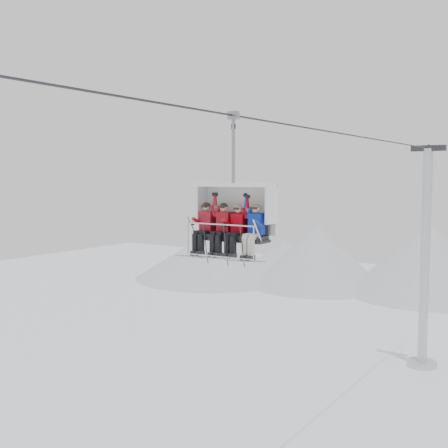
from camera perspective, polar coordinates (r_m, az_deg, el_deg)
The scene contains 7 objects.
lift_tower_right at distance 36.22m, azimuth 19.71°, elevation -4.72°, with size 2.00×1.80×13.48m.
haul_cable at distance 15.38m, azimuth 0.00°, elevation 11.13°, with size 0.06×0.06×50.00m, color #2C2C31.
chairlift_carrier at distance 15.81m, azimuth 1.18°, elevation 1.40°, with size 2.35×1.17×3.98m.
skier_far_left at distance 16.06m, azimuth -1.97°, elevation -0.21°, with size 0.40×1.69×1.60m.
skier_center_left at distance 15.73m, azimuth -0.19°, elevation -0.31°, with size 0.40×1.69×1.60m.
skier_center_right at distance 15.46m, azimuth 1.27°, elevation -0.46°, with size 0.39×1.69×1.55m.
skier_far_right at distance 15.17m, azimuth 3.10°, elevation -0.51°, with size 0.40×1.69×1.60m.
Camera 1 is at (8.46, -12.73, 11.61)m, focal length 45.00 mm.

